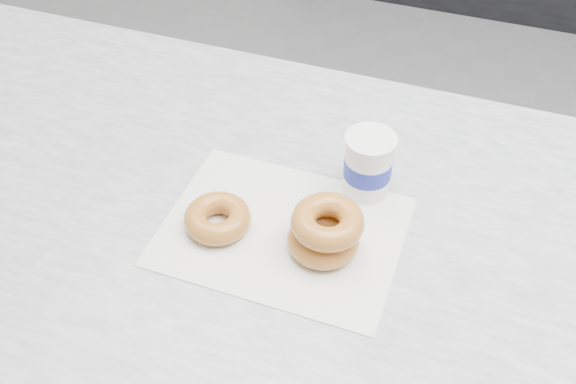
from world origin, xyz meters
TOP-DOWN VIEW (x-y plane):
  - ground at (0.00, 0.00)m, footprint 5.00×5.00m
  - wax_paper at (-0.32, -0.64)m, footprint 0.34×0.26m
  - donut_single at (-0.41, -0.67)m, footprint 0.13×0.13m
  - donut_stack at (-0.25, -0.65)m, footprint 0.13×0.13m
  - coffee_cup at (-0.23, -0.52)m, footprint 0.09×0.09m

SIDE VIEW (x-z plane):
  - ground at x=0.00m, z-range 0.00..0.00m
  - wax_paper at x=-0.32m, z-range 0.90..0.90m
  - donut_single at x=-0.41m, z-range 0.90..0.94m
  - donut_stack at x=-0.25m, z-range 0.90..0.97m
  - coffee_cup at x=-0.23m, z-range 0.90..1.00m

